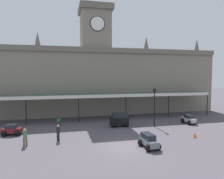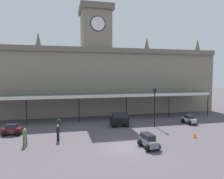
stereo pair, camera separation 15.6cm
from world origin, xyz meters
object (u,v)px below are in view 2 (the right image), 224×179
victorian_lamppost (155,103)px  traffic_cone (195,135)px  pedestrian_near_entrance (25,136)px  pedestrian_crossing_forecourt (58,132)px  car_maroon_sedan (12,130)px  planter_forecourt_centre (59,122)px  car_silver_sedan (189,120)px  car_grey_estate (148,142)px  car_black_van (119,120)px

victorian_lamppost → traffic_cone: victorian_lamppost is taller
pedestrian_near_entrance → pedestrian_crossing_forecourt: same height
pedestrian_near_entrance → victorian_lamppost: 15.53m
car_maroon_sedan → pedestrian_crossing_forecourt: size_ratio=1.27×
planter_forecourt_centre → car_silver_sedan: bearing=-9.6°
car_grey_estate → car_maroon_sedan: 14.99m
car_grey_estate → traffic_cone: (5.98, 1.70, -0.29)m
car_maroon_sedan → pedestrian_near_entrance: size_ratio=1.27×
victorian_lamppost → planter_forecourt_centre: size_ratio=5.20×
car_grey_estate → traffic_cone: car_grey_estate is taller
car_silver_sedan → traffic_cone: car_silver_sedan is taller
car_silver_sedan → traffic_cone: bearing=-118.2°
car_silver_sedan → car_black_van: bearing=176.1°
car_maroon_sedan → pedestrian_near_entrance: 4.65m
car_black_van → planter_forecourt_centre: 7.91m
car_black_van → planter_forecourt_centre: size_ratio=2.52×
car_grey_estate → pedestrian_crossing_forecourt: bearing=154.3°
car_black_van → traffic_cone: (6.52, -6.45, -0.53)m
car_grey_estate → planter_forecourt_centre: (-8.12, 10.39, -0.07)m
car_grey_estate → traffic_cone: size_ratio=4.17×
car_silver_sedan → pedestrian_near_entrance: (-20.14, -4.38, 0.41)m
car_silver_sedan → traffic_cone: size_ratio=3.83×
planter_forecourt_centre → traffic_cone: bearing=-31.7°
car_grey_estate → pedestrian_near_entrance: 11.49m
victorian_lamppost → traffic_cone: 6.43m
car_grey_estate → car_silver_sedan: size_ratio=1.09×
car_maroon_sedan → pedestrian_crossing_forecourt: pedestrian_crossing_forecourt is taller
car_maroon_sedan → planter_forecourt_centre: bearing=32.2°
car_maroon_sedan → planter_forecourt_centre: 5.92m
car_grey_estate → victorian_lamppost: size_ratio=0.46×
car_black_van → car_maroon_sedan: size_ratio=1.14×
car_silver_sedan → pedestrian_crossing_forecourt: 17.55m
car_silver_sedan → planter_forecourt_centre: bearing=170.4°
car_grey_estate → pedestrian_crossing_forecourt: pedestrian_crossing_forecourt is taller
car_black_van → traffic_cone: car_black_van is taller
car_maroon_sedan → pedestrian_near_entrance: (2.08, -4.14, 0.41)m
planter_forecourt_centre → car_grey_estate: bearing=-52.0°
car_maroon_sedan → pedestrian_crossing_forecourt: bearing=-33.6°
car_silver_sedan → traffic_cone: (-3.11, -5.79, -0.23)m
car_silver_sedan → pedestrian_near_entrance: size_ratio=1.27×
pedestrian_near_entrance → victorian_lamppost: size_ratio=0.33×
car_grey_estate → pedestrian_crossing_forecourt: (-8.08, 3.88, 0.34)m
car_maroon_sedan → car_silver_sedan: same height
car_black_van → car_silver_sedan: 9.65m
pedestrian_near_entrance → victorian_lamppost: (14.86, 3.95, 2.19)m
car_black_van → victorian_lamppost: bearing=-14.1°
car_maroon_sedan → planter_forecourt_centre: size_ratio=2.21×
car_grey_estate → car_silver_sedan: 11.77m
car_black_van → traffic_cone: size_ratio=4.37×
car_grey_estate → traffic_cone: 6.23m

